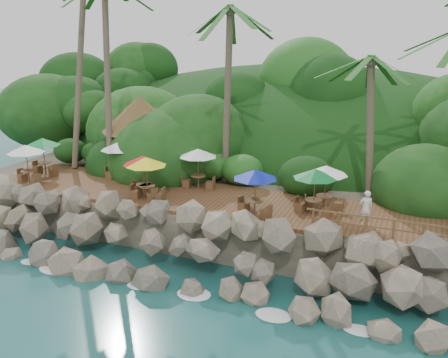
% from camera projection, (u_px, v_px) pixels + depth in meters
% --- Properties ---
extents(ground, '(140.00, 140.00, 0.00)m').
position_uv_depth(ground, '(170.00, 294.00, 20.35)').
color(ground, '#19514F').
rests_on(ground, ground).
extents(land_base, '(32.00, 25.20, 2.10)m').
position_uv_depth(land_base, '(278.00, 173.00, 34.25)').
color(land_base, gray).
rests_on(land_base, ground).
extents(jungle_hill, '(44.80, 28.00, 15.40)m').
position_uv_depth(jungle_hill, '(302.00, 163.00, 41.20)').
color(jungle_hill, '#143811').
rests_on(jungle_hill, ground).
extents(seawall, '(29.00, 4.00, 2.30)m').
position_uv_depth(seawall, '(190.00, 251.00, 21.80)').
color(seawall, gray).
rests_on(seawall, ground).
extents(terrace, '(26.00, 5.00, 0.20)m').
position_uv_depth(terrace, '(224.00, 201.00, 25.05)').
color(terrace, brown).
rests_on(terrace, land_base).
extents(jungle_foliage, '(44.00, 16.00, 12.00)m').
position_uv_depth(jungle_foliage, '(273.00, 192.00, 33.66)').
color(jungle_foliage, '#143811').
rests_on(jungle_foliage, ground).
extents(foam_line, '(25.20, 0.80, 0.06)m').
position_uv_depth(foam_line, '(173.00, 290.00, 20.61)').
color(foam_line, white).
rests_on(foam_line, ground).
extents(palapa, '(4.78, 4.78, 4.60)m').
position_uv_depth(palapa, '(140.00, 114.00, 29.86)').
color(palapa, brown).
rests_on(palapa, ground).
extents(dining_clusters, '(25.67, 5.27, 2.25)m').
position_uv_depth(dining_clusters, '(215.00, 165.00, 24.32)').
color(dining_clusters, brown).
rests_on(dining_clusters, terrace).
extents(railing, '(7.20, 0.10, 1.00)m').
position_uv_depth(railing, '(394.00, 228.00, 19.71)').
color(railing, brown).
rests_on(railing, terrace).
extents(waiter, '(0.68, 0.56, 1.60)m').
position_uv_depth(waiter, '(366.00, 208.00, 21.44)').
color(waiter, silver).
rests_on(waiter, terrace).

